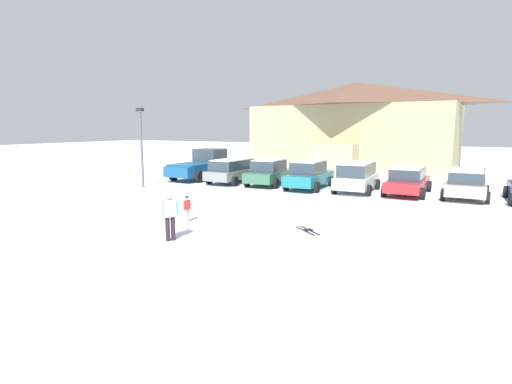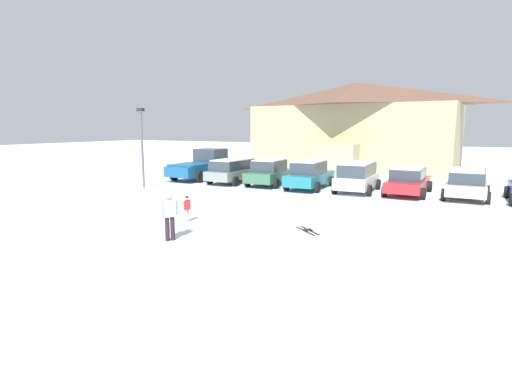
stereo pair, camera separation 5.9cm
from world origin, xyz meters
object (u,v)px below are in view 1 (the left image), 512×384
object	(u,v)px
ski_lodge	(355,125)
lamp_post	(141,143)
parked_red_sedan	(408,180)
skier_child_in_red_jacket	(187,208)
pickup_truck	(203,165)
parked_teal_hatchback	(309,175)
parked_grey_wagon	(233,170)
parked_white_suv	(357,176)
parked_beige_suv	(466,183)
parked_green_coupe	(270,172)
skier_adult_in_blue_parka	(170,213)
pair_of_skis	(308,231)

from	to	relation	value
ski_lodge	lamp_post	bearing A→B (deg)	-113.74
ski_lodge	lamp_post	size ratio (longest dim) A/B	3.77
parked_red_sedan	skier_child_in_red_jacket	size ratio (longest dim) A/B	4.60
lamp_post	pickup_truck	bearing A→B (deg)	82.40
pickup_truck	parked_teal_hatchback	bearing A→B (deg)	-6.43
lamp_post	parked_grey_wagon	bearing A→B (deg)	49.00
parked_grey_wagon	pickup_truck	bearing A→B (deg)	162.41
parked_teal_hatchback	parked_white_suv	bearing A→B (deg)	2.98
parked_grey_wagon	parked_beige_suv	world-z (taller)	parked_grey_wagon
parked_green_coupe	parked_white_suv	size ratio (longest dim) A/B	1.03
parked_beige_suv	ski_lodge	bearing A→B (deg)	123.88
skier_child_in_red_jacket	skier_adult_in_blue_parka	xyz separation A→B (m)	(1.14, -2.40, 0.35)
parked_red_sedan	pair_of_skis	size ratio (longest dim) A/B	3.93
skier_child_in_red_jacket	ski_lodge	bearing A→B (deg)	89.44
skier_child_in_red_jacket	skier_adult_in_blue_parka	distance (m)	2.68
parked_grey_wagon	parked_green_coupe	bearing A→B (deg)	5.04
parked_beige_suv	lamp_post	bearing A→B (deg)	-164.48
skier_child_in_red_jacket	parked_white_suv	bearing A→B (deg)	69.26
parked_green_coupe	parked_teal_hatchback	xyz separation A→B (m)	(2.82, -0.21, 0.02)
parked_grey_wagon	lamp_post	distance (m)	6.21
parked_teal_hatchback	lamp_post	bearing A→B (deg)	-154.46
parked_grey_wagon	skier_child_in_red_jacket	world-z (taller)	parked_grey_wagon
parked_grey_wagon	pair_of_skis	bearing A→B (deg)	-46.92
skier_child_in_red_jacket	pair_of_skis	world-z (taller)	skier_child_in_red_jacket
parked_white_suv	parked_red_sedan	world-z (taller)	parked_white_suv
parked_grey_wagon	pickup_truck	distance (m)	3.31
pickup_truck	pair_of_skis	world-z (taller)	pickup_truck
parked_green_coupe	skier_adult_in_blue_parka	xyz separation A→B (m)	(2.77, -13.27, 0.09)
parked_teal_hatchback	skier_child_in_red_jacket	size ratio (longest dim) A/B	4.50
parked_teal_hatchback	parked_beige_suv	xyz separation A→B (m)	(8.60, 0.51, -0.01)
ski_lodge	pair_of_skis	distance (m)	25.18
parked_red_sedan	pickup_truck	world-z (taller)	pickup_truck
parked_grey_wagon	parked_white_suv	world-z (taller)	parked_white_suv
parked_white_suv	lamp_post	world-z (taller)	lamp_post
parked_grey_wagon	parked_teal_hatchback	bearing A→B (deg)	0.24
parked_white_suv	skier_adult_in_blue_parka	size ratio (longest dim) A/B	2.62
parked_green_coupe	skier_adult_in_blue_parka	distance (m)	13.55
parked_white_suv	skier_child_in_red_jacket	bearing A→B (deg)	-110.74
parked_green_coupe	pickup_truck	size ratio (longest dim) A/B	0.77
parked_teal_hatchback	parked_grey_wagon	bearing A→B (deg)	-179.76
pickup_truck	pair_of_skis	xyz separation A→B (m)	(12.24, -10.72, -0.97)
ski_lodge	pickup_truck	distance (m)	16.04
parked_teal_hatchback	ski_lodge	bearing A→B (deg)	93.65
parked_beige_suv	pickup_truck	distance (m)	17.26
skier_child_in_red_jacket	lamp_post	xyz separation A→B (m)	(-8.20, 6.17, 2.21)
parked_green_coupe	lamp_post	xyz separation A→B (m)	(-6.56, -4.70, 1.95)
pickup_truck	skier_adult_in_blue_parka	xyz separation A→B (m)	(8.61, -14.03, -0.05)
parked_grey_wagon	skier_adult_in_blue_parka	distance (m)	14.13
ski_lodge	parked_green_coupe	size ratio (longest dim) A/B	4.12
parked_beige_suv	parked_teal_hatchback	bearing A→B (deg)	-176.61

